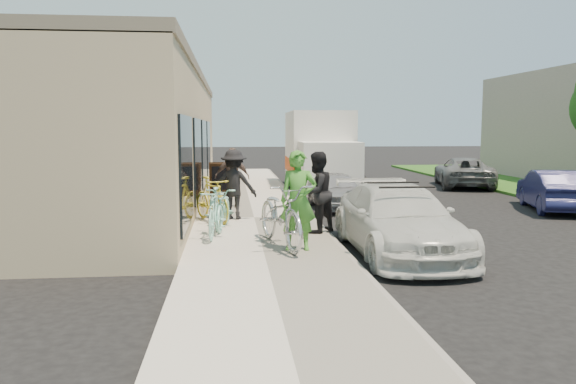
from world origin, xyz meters
name	(u,v)px	position (x,y,z in m)	size (l,w,h in m)	color
ground	(356,245)	(0.00, 0.00, 0.00)	(120.00, 120.00, 0.00)	black
sidewalk	(254,220)	(-2.00, 3.00, 0.07)	(3.00, 34.00, 0.15)	#BDB7AA
curb	(313,220)	(-0.45, 3.00, 0.07)	(0.12, 34.00, 0.13)	gray
storefront	(151,138)	(-5.24, 7.99, 2.12)	(3.60, 20.00, 4.22)	tan
bike_rack	(218,196)	(-2.93, 2.96, 0.71)	(0.23, 0.64, 0.94)	black
sandwich_board	(220,179)	(-2.96, 7.69, 0.72)	(0.74, 0.74, 1.12)	black
sedan_white	(398,220)	(0.64, -0.85, 0.67)	(1.89, 4.62, 1.38)	silver
sedan_silver	(336,190)	(0.60, 5.37, 0.57)	(1.34, 3.33, 1.13)	#9C9BA0
moving_truck	(320,155)	(0.97, 10.67, 1.37)	(2.52, 6.35, 3.09)	silver
far_car_blue	(552,190)	(6.93, 4.29, 0.61)	(1.29, 3.70, 1.22)	#171A47
far_car_gray	(463,172)	(7.05, 10.99, 0.61)	(2.02, 4.39, 1.22)	#595C5E
tandem_bike	(281,214)	(-1.63, -0.58, 0.78)	(0.83, 2.38, 1.25)	silver
woman_rider	(298,200)	(-1.33, -0.93, 1.10)	(0.69, 0.45, 1.89)	#40872D
man_standing	(317,192)	(-0.71, 0.77, 1.05)	(0.87, 0.68, 1.79)	black
cruiser_bike_a	(214,213)	(-2.95, 0.50, 0.67)	(0.49, 1.72, 1.03)	#97E2CE
cruiser_bike_b	(224,208)	(-2.76, 1.47, 0.63)	(0.64, 1.83, 0.96)	#97E2CE
cruiser_bike_c	(212,200)	(-3.06, 2.37, 0.71)	(0.52, 1.85, 1.11)	gold
bystander_a	(234,184)	(-2.51, 2.81, 1.03)	(1.14, 0.65, 1.76)	black
bystander_b	(232,177)	(-2.55, 5.03, 1.02)	(1.01, 0.42, 1.73)	brown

